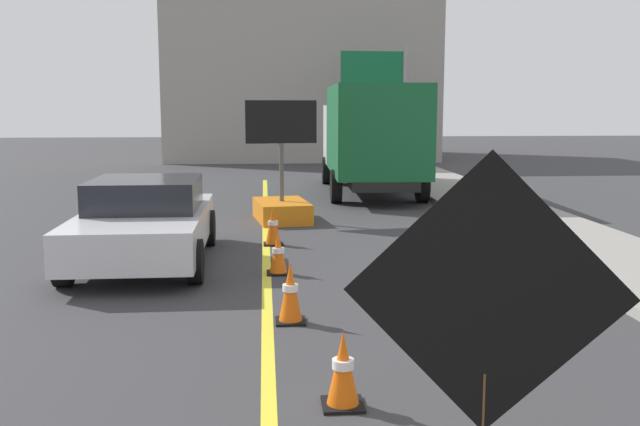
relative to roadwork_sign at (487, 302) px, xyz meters
name	(u,v)px	position (x,y,z in m)	size (l,w,h in m)	color
lane_center_stripe	(268,362)	(-1.23, 3.08, -1.47)	(0.14, 36.00, 0.01)	yellow
roadwork_sign	(487,302)	(0.00, 0.00, 0.00)	(1.59, 0.40, 2.33)	#593819
arrow_board_trailer	(282,200)	(-0.87, 12.11, -0.99)	(1.60, 1.94, 2.70)	orange
box_truck	(371,135)	(1.89, 16.99, 0.26)	(2.80, 7.53, 3.14)	black
pickup_car	(145,221)	(-3.22, 7.91, -0.78)	(2.12, 4.43, 1.38)	silver
highway_guide_sign	(386,85)	(3.81, 25.65, 1.95)	(2.78, 0.32, 5.00)	gray
far_building_block	(299,71)	(0.56, 32.74, 2.87)	(12.70, 8.86, 8.69)	gray
traffic_cone_near_sign	(343,370)	(-0.60, 1.98, -1.14)	(0.36, 0.36, 0.67)	black
traffic_cone_mid_lane	(290,292)	(-0.96, 4.43, -1.10)	(0.36, 0.36, 0.75)	black
traffic_cone_far_lane	(278,254)	(-1.05, 6.93, -1.15)	(0.36, 0.36, 0.65)	black
traffic_cone_curbside	(273,226)	(-1.10, 9.27, -1.11)	(0.36, 0.36, 0.73)	black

